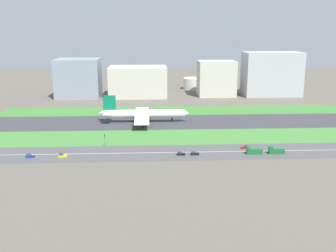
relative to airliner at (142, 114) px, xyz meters
name	(u,v)px	position (x,y,z in m)	size (l,w,h in m)	color
ground_plane	(179,122)	(26.37, 0.00, -6.23)	(800.00, 800.00, 0.00)	#5B564C
runway	(179,122)	(26.37, 0.00, -6.18)	(280.00, 46.00, 0.10)	#38383D
grass_median_north	(175,111)	(26.37, 41.00, -6.18)	(280.00, 36.00, 0.10)	#3D7A33
grass_median_south	(184,137)	(26.37, -41.00, -6.18)	(280.00, 36.00, 0.10)	#427F38
highway	(189,152)	(26.37, -73.00, -6.18)	(280.00, 28.00, 0.10)	#4C4C4F
highway_centerline	(189,152)	(26.37, -73.00, -6.13)	(266.00, 0.50, 0.01)	silver
airliner	(142,114)	(0.00, 0.00, 0.00)	(65.00, 56.00, 19.70)	white
car_5	(30,156)	(-58.21, -78.00, -5.31)	(4.40, 1.80, 2.00)	navy
car_2	(246,147)	(58.61, -68.00, -5.31)	(4.40, 1.80, 2.00)	#B2191E
truck_1	(254,151)	(60.72, -78.00, -4.56)	(8.40, 2.50, 4.00)	#19662D
car_4	(194,153)	(28.55, -78.00, -5.31)	(4.40, 1.80, 2.00)	black
truck_0	(276,151)	(72.78, -78.00, -4.56)	(8.40, 2.50, 4.00)	#19662D
car_0	(62,155)	(-41.37, -78.00, -5.31)	(4.40, 1.80, 2.00)	yellow
car_6	(181,154)	(21.10, -78.00, -5.31)	(4.40, 1.80, 2.00)	black
traffic_light	(105,140)	(-20.88, -60.01, -1.94)	(0.36, 0.50, 7.20)	#4C4C51
terminal_building	(78,78)	(-63.63, 114.00, 12.40)	(41.90, 36.69, 37.26)	gray
hangar_building	(138,82)	(-5.45, 114.00, 8.53)	(56.16, 38.56, 29.52)	beige
office_tower	(216,78)	(72.57, 114.00, 11.11)	(36.37, 27.78, 34.69)	beige
cargo_warehouse	(271,74)	(128.19, 114.00, 15.36)	(56.02, 31.31, 43.18)	#B2B2B7
fuel_tank_west	(194,84)	(55.95, 159.00, 0.02)	(24.39, 24.39, 12.50)	silver
fuel_tank_centre	(225,81)	(89.95, 159.00, 2.15)	(25.95, 25.95, 16.75)	silver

